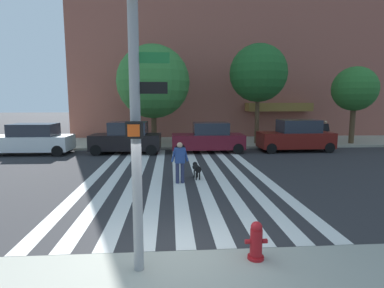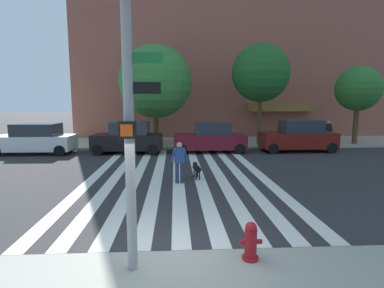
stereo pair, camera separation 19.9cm
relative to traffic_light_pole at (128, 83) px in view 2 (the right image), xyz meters
name	(u,v)px [view 2 (the right image)]	position (x,y,z in m)	size (l,w,h in m)	color
ground_plane	(172,175)	(0.63, 7.92, -3.52)	(160.00, 160.00, 0.00)	#2B2B2D
sidewalk_far	(173,142)	(0.63, 18.14, -3.45)	(80.00, 6.00, 0.15)	#9D9886
crosswalk_stripes	(178,175)	(0.91, 7.92, -3.52)	(7.65, 13.85, 0.01)	silver
apartment_block	(265,17)	(10.35, 27.70, 8.49)	(36.52, 14.52, 24.03)	brown
traffic_light_pole	(128,83)	(0.00, 0.00, 0.00)	(0.74, 0.46, 5.80)	gray
fire_hydrant	(251,241)	(2.24, 0.26, -3.00)	(0.44, 0.32, 0.76)	maroon
parked_car_near_curb	(35,139)	(-7.83, 13.86, -2.61)	(4.70, 2.06, 1.88)	silver
parked_car_behind_first	(128,138)	(-2.13, 13.86, -2.58)	(4.34, 2.10, 1.97)	black
parked_car_third_in_line	(210,138)	(3.02, 13.87, -2.63)	(4.54, 1.90, 1.90)	maroon
parked_car_fourth_in_line	(298,137)	(8.76, 13.87, -2.55)	(4.74, 1.94, 2.05)	#5F140F
street_tree_nearest	(155,82)	(-0.59, 16.95, 1.08)	(5.20, 5.20, 7.06)	#4C3823
street_tree_middle	(261,73)	(6.98, 16.81, 1.72)	(4.16, 4.16, 7.19)	#4C3823
street_tree_further	(358,89)	(13.97, 16.22, 0.58)	(3.19, 3.19, 5.58)	#4C3823
pedestrian_dog_walker	(180,160)	(0.96, 6.53, -2.59)	(0.71, 0.28, 1.64)	#282D4C
dog_on_leash	(197,168)	(1.68, 7.22, -3.08)	(0.33, 1.00, 0.65)	black
pedestrian_bystander	(328,131)	(12.18, 16.69, -2.44)	(0.70, 0.25, 1.64)	#282D4C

